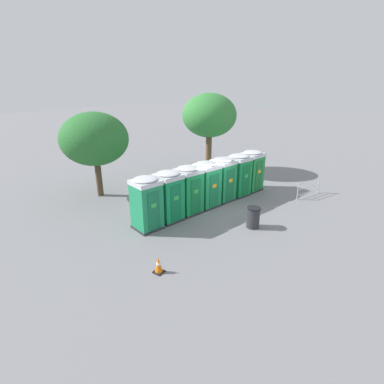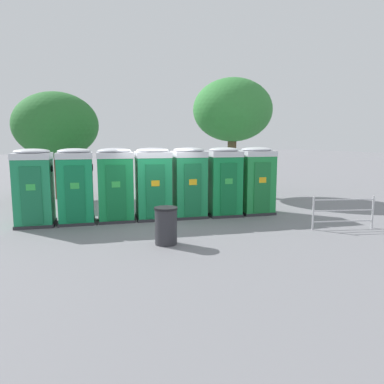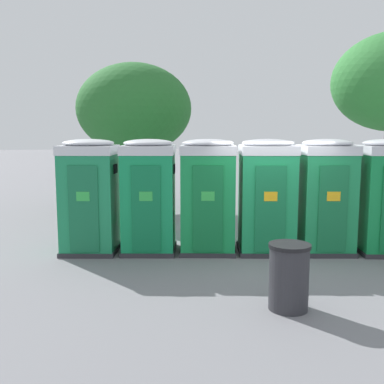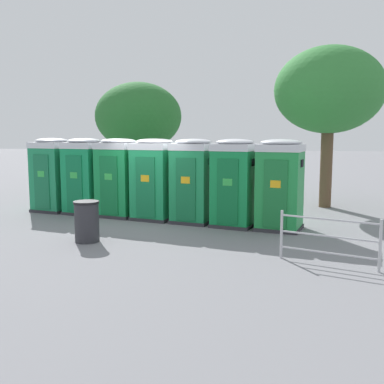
{
  "view_description": "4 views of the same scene",
  "coord_description": "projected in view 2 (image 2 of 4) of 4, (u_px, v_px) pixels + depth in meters",
  "views": [
    {
      "loc": [
        -12.89,
        -8.12,
        6.66
      ],
      "look_at": [
        -1.03,
        0.54,
        1.12
      ],
      "focal_mm": 28.0,
      "sensor_mm": 36.0,
      "label": 1
    },
    {
      "loc": [
        -4.59,
        -12.1,
        2.89
      ],
      "look_at": [
        1.47,
        0.03,
        0.91
      ],
      "focal_mm": 35.0,
      "sensor_mm": 36.0,
      "label": 2
    },
    {
      "loc": [
        -3.55,
        -9.05,
        2.71
      ],
      "look_at": [
        -1.57,
        0.64,
        1.37
      ],
      "focal_mm": 42.0,
      "sensor_mm": 36.0,
      "label": 3
    },
    {
      "loc": [
        3.9,
        -13.19,
        2.69
      ],
      "look_at": [
        1.32,
        0.06,
        0.93
      ],
      "focal_mm": 42.0,
      "sensor_mm": 36.0,
      "label": 4
    }
  ],
  "objects": [
    {
      "name": "portapotty_1",
      "position": [
        76.0,
        186.0,
        12.64
      ],
      "size": [
        1.4,
        1.42,
        2.54
      ],
      "color": "#2D2D33",
      "rests_on": "ground"
    },
    {
      "name": "event_barrier",
      "position": [
        343.0,
        211.0,
        11.88
      ],
      "size": [
        1.94,
        0.74,
        1.05
      ],
      "color": "#B7B7BC",
      "rests_on": "ground"
    },
    {
      "name": "portapotty_6",
      "position": [
        256.0,
        180.0,
        14.28
      ],
      "size": [
        1.44,
        1.42,
        2.54
      ],
      "color": "#2D2D33",
      "rests_on": "ground"
    },
    {
      "name": "portapotty_0",
      "position": [
        34.0,
        187.0,
        12.29
      ],
      "size": [
        1.44,
        1.43,
        2.54
      ],
      "color": "#2D2D33",
      "rests_on": "ground"
    },
    {
      "name": "street_tree_1",
      "position": [
        56.0,
        125.0,
        17.34
      ],
      "size": [
        3.88,
        3.88,
        4.98
      ],
      "color": "#4C3826",
      "rests_on": "ground"
    },
    {
      "name": "ground_plane",
      "position": [
        155.0,
        220.0,
        13.16
      ],
      "size": [
        120.0,
        120.0,
        0.0
      ],
      "primitive_type": "plane",
      "color": "slate"
    },
    {
      "name": "portapotty_2",
      "position": [
        115.0,
        184.0,
        12.99
      ],
      "size": [
        1.47,
        1.44,
        2.54
      ],
      "color": "#2D2D33",
      "rests_on": "ground"
    },
    {
      "name": "portapotty_4",
      "position": [
        189.0,
        182.0,
        13.64
      ],
      "size": [
        1.39,
        1.41,
        2.54
      ],
      "color": "#2D2D33",
      "rests_on": "ground"
    },
    {
      "name": "street_tree_0",
      "position": [
        232.0,
        111.0,
        18.41
      ],
      "size": [
        3.9,
        3.9,
        5.79
      ],
      "color": "brown",
      "rests_on": "ground"
    },
    {
      "name": "portapotty_3",
      "position": [
        153.0,
        183.0,
        13.3
      ],
      "size": [
        1.47,
        1.44,
        2.54
      ],
      "color": "#2D2D33",
      "rests_on": "ground"
    },
    {
      "name": "portapotty_5",
      "position": [
        224.0,
        181.0,
        13.91
      ],
      "size": [
        1.42,
        1.43,
        2.54
      ],
      "color": "#2D2D33",
      "rests_on": "ground"
    },
    {
      "name": "trash_can",
      "position": [
        166.0,
        226.0,
        10.18
      ],
      "size": [
        0.64,
        0.64,
        1.03
      ],
      "color": "#2D2D33",
      "rests_on": "ground"
    }
  ]
}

